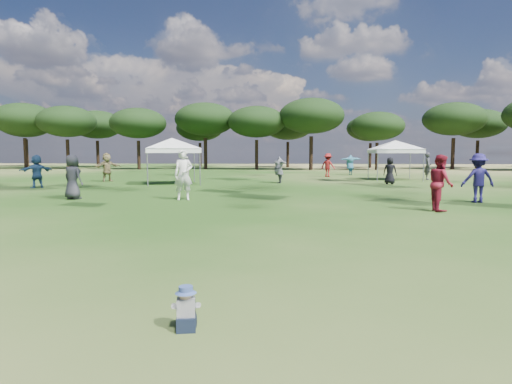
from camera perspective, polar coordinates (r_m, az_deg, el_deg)
tree_line at (r=49.25m, az=6.16°, el=9.41°), size 108.78×17.63×7.77m
tent_left at (r=25.06m, az=-11.14°, el=6.79°), size 5.73×5.73×2.94m
tent_right at (r=29.99m, az=18.07°, el=6.33°), size 6.16×6.16×2.93m
toddler at (r=4.52m, az=-9.29°, el=-15.25°), size 0.32×0.35×0.45m
festival_crowd at (r=24.56m, az=5.66°, el=3.04°), size 28.63×23.38×1.92m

